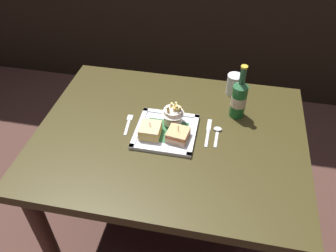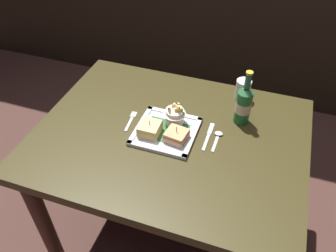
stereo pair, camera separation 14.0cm
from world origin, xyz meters
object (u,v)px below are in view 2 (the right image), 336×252
(square_plate, at_px, (166,131))
(spoon, at_px, (218,136))
(knife, at_px, (208,135))
(beer_bottle, at_px, (244,104))
(dining_table, at_px, (170,151))
(water_glass, at_px, (243,91))
(sandwich_half_left, at_px, (150,129))
(fries_cup, at_px, (175,114))
(sandwich_half_right, at_px, (176,136))
(fork, at_px, (131,120))

(square_plate, height_order, spoon, square_plate)
(knife, bearing_deg, beer_bottle, 50.94)
(dining_table, height_order, knife, knife)
(water_glass, distance_m, spoon, 0.30)
(beer_bottle, bearing_deg, sandwich_half_left, -148.14)
(beer_bottle, bearing_deg, spoon, -118.52)
(square_plate, height_order, fries_cup, fries_cup)
(dining_table, height_order, sandwich_half_right, sandwich_half_right)
(knife, bearing_deg, square_plate, -166.79)
(square_plate, relative_size, knife, 1.45)
(fries_cup, bearing_deg, dining_table, -91.00)
(dining_table, relative_size, sandwich_half_right, 12.02)
(fork, bearing_deg, water_glass, 36.11)
(sandwich_half_right, height_order, spoon, sandwich_half_right)
(fries_cup, bearing_deg, sandwich_half_left, -129.34)
(square_plate, distance_m, spoon, 0.22)
(fries_cup, height_order, beer_bottle, beer_bottle)
(fork, bearing_deg, sandwich_half_right, -14.76)
(dining_table, relative_size, spoon, 9.11)
(fries_cup, bearing_deg, water_glass, 49.47)
(dining_table, bearing_deg, sandwich_half_left, -155.69)
(sandwich_half_left, relative_size, sandwich_half_right, 0.95)
(beer_bottle, height_order, knife, beer_bottle)
(fries_cup, relative_size, fork, 0.80)
(fork, xyz_separation_m, knife, (0.34, 0.02, 0.00))
(sandwich_half_left, height_order, knife, sandwich_half_left)
(water_glass, bearing_deg, knife, -105.95)
(dining_table, bearing_deg, beer_bottle, 33.84)
(sandwich_half_left, distance_m, fork, 0.13)
(water_glass, relative_size, knife, 0.58)
(dining_table, relative_size, sandwich_half_left, 12.61)
(square_plate, xyz_separation_m, sandwich_half_right, (0.06, -0.04, 0.03))
(dining_table, height_order, sandwich_half_left, sandwich_half_left)
(fries_cup, relative_size, beer_bottle, 0.42)
(knife, height_order, spoon, spoon)
(beer_bottle, bearing_deg, dining_table, -146.16)
(sandwich_half_left, height_order, water_glass, water_glass)
(sandwich_half_right, height_order, fork, sandwich_half_right)
(square_plate, height_order, water_glass, water_glass)
(square_plate, height_order, beer_bottle, beer_bottle)
(sandwich_half_left, relative_size, water_glass, 0.89)
(sandwich_half_right, bearing_deg, knife, 33.39)
(sandwich_half_right, distance_m, fries_cup, 0.11)
(sandwich_half_right, relative_size, fork, 0.70)
(square_plate, xyz_separation_m, water_glass, (0.26, 0.34, 0.04))
(fork, bearing_deg, beer_bottle, 18.47)
(fries_cup, relative_size, spoon, 0.86)
(dining_table, bearing_deg, sandwich_half_right, -41.54)
(water_glass, distance_m, knife, 0.31)
(knife, xyz_separation_m, spoon, (0.04, 0.00, 0.00))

